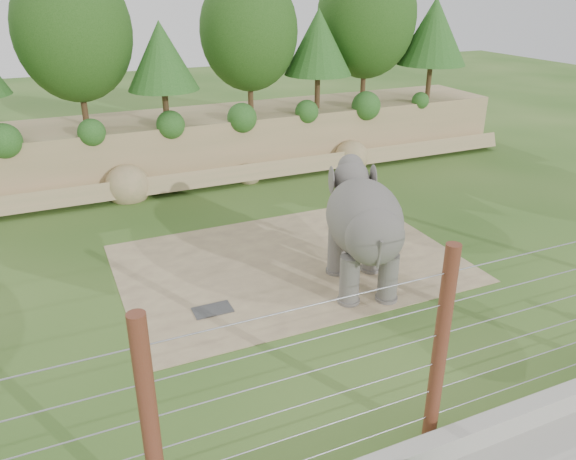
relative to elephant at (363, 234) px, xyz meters
name	(u,v)px	position (x,y,z in m)	size (l,w,h in m)	color
ground	(320,316)	(-1.75, -0.95, -1.60)	(90.00, 90.00, 0.00)	#2A571A
back_embankment	(197,81)	(-1.16, 11.73, 2.37)	(30.00, 5.52, 8.77)	#988C5E
dirt_patch	(290,263)	(-1.25, 2.05, -1.59)	(10.00, 7.00, 0.02)	#8D785B
drain_grate	(213,310)	(-4.17, 0.41, -1.56)	(1.00, 0.60, 0.03)	#262628
elephant	(363,234)	(0.00, 0.00, 0.00)	(1.69, 3.95, 3.20)	#5D5954
stone_ball	(376,233)	(1.87, 2.20, -1.24)	(0.67, 0.67, 0.67)	gray
retaining_wall	(447,444)	(-1.75, -5.95, -1.35)	(26.00, 0.35, 0.50)	#B3B1A6
barrier_fence	(440,348)	(-1.75, -5.45, 0.40)	(20.26, 0.26, 4.00)	brown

